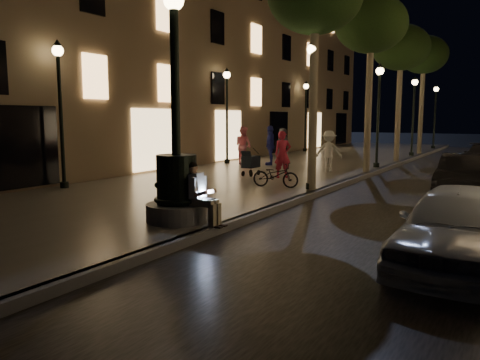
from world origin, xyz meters
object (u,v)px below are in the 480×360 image
Objects in this scene: lamp_curb_c at (414,106)px; lamp_left_a at (60,95)px; lamp_curb_b at (379,102)px; lamp_left_b at (227,103)px; lamp_curb_d at (435,108)px; stroller at (251,162)px; pedestrian_dark at (283,143)px; pedestrian_pink at (243,145)px; lamp_left_c at (306,107)px; lamp_curb_a at (312,95)px; pedestrian_red at (283,154)px; fountain_lamppost at (177,177)px; pedestrian_white at (329,151)px; tree_second at (371,26)px; tree_far at (424,56)px; pedestrian_blue at (270,145)px; car_front at (459,227)px; bicycle at (276,175)px; tree_third at (401,49)px; seated_man_laptop at (199,192)px; car_second at (464,175)px.

lamp_curb_c is 21.22m from lamp_left_a.
lamp_curb_b and lamp_curb_c have the same top height.
lamp_curb_d is at bearing 68.47° from lamp_left_b.
stroller is 0.64× the size of pedestrian_dark.
lamp_curb_d is 19.18m from pedestrian_pink.
pedestrian_dark is at bearing -78.46° from lamp_left_c.
lamp_curb_a is 2.66× the size of pedestrian_red.
fountain_lamppost is 1.08× the size of lamp_curb_c.
pedestrian_red is 3.10m from pedestrian_white.
stroller is at bearing 58.89° from lamp_left_a.
tree_second is at bearing -164.12° from pedestrian_pink.
lamp_curb_c is 2.77× the size of pedestrian_dark.
tree_second reaches higher than lamp_curb_c.
tree_far reaches higher than pedestrian_red.
stroller is (-3.52, -15.93, -5.67)m from tree_far.
pedestrian_blue is (-4.77, -17.69, -2.07)m from lamp_curb_d.
pedestrian_blue is (-4.07, 12.31, -0.04)m from fountain_lamppost.
lamp_curb_c is 7.10m from lamp_left_c.
lamp_curb_b is 16.00m from lamp_curb_d.
bicycle is at bearing 141.91° from car_front.
pedestrian_blue is (-4.85, -11.69, -5.26)m from tree_far.
stroller is at bearing 39.54° from pedestrian_white.
pedestrian_pink is (-6.09, -6.06, -5.00)m from tree_third.
lamp_curb_a is at bearing 88.06° from pedestrian_white.
lamp_left_a is 8.25m from pedestrian_red.
lamp_curb_a is (0.09, 6.00, 2.31)m from seated_man_laptop.
pedestrian_pink is (-6.09, -2.06, -2.09)m from lamp_curb_b.
tree_second is 6.83m from pedestrian_red.
tree_second is at bearing 139.69° from car_second.
tree_third is at bearing 87.77° from fountain_lamppost.
lamp_curb_a is 4.72m from stroller.
lamp_left_a is at bearing -104.23° from lamp_curb_d.
pedestrian_blue is (-4.77, -5.69, -4.97)m from tree_third.
tree_second reaches higher than fountain_lamppost.
lamp_left_b is 2.72× the size of pedestrian_white.
seated_man_laptop is 23.21m from lamp_left_c.
lamp_curb_c is at bearing 127.36° from pedestrian_blue.
tree_third is 8.65m from lamp_left_c.
lamp_curb_a is 17.50m from lamp_left_c.
lamp_curb_c is at bearing 90.00° from tree_third.
tree_far reaches higher than lamp_left_c.
fountain_lamppost is 23.00m from lamp_left_c.
lamp_curb_b is (-0.10, 2.00, -3.10)m from tree_second.
lamp_curb_b reaches higher than car_front.
lamp_left_c is at bearing 90.00° from lamp_left_a.
lamp_left_b is 5.92m from stroller.
fountain_lamppost is 7.00m from lamp_left_a.
pedestrian_dark reaches higher than car_front.
lamp_left_a is 1.00× the size of lamp_left_b.
lamp_left_c is at bearing 150.60° from tree_third.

